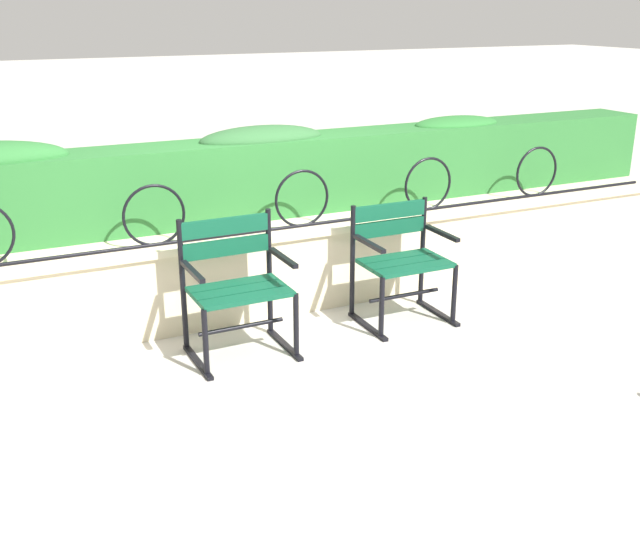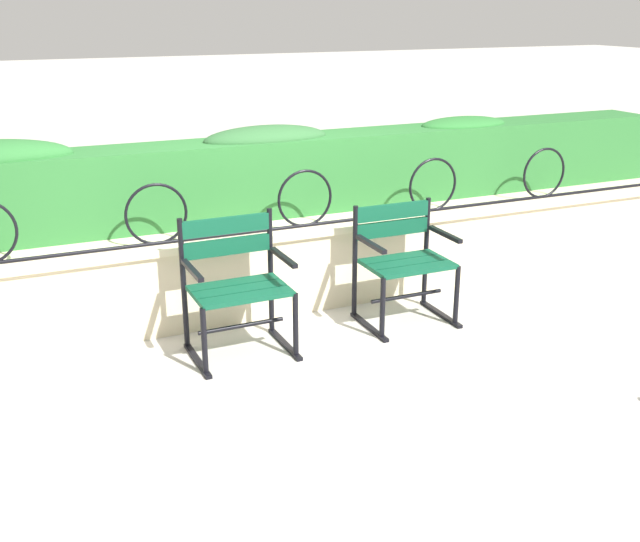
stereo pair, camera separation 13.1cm
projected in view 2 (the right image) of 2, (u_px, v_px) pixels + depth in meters
name	position (u px, v px, depth m)	size (l,w,h in m)	color
ground_plane	(327.00, 357.00, 4.92)	(60.00, 60.00, 0.00)	#BCB7AD
stone_wall	(276.00, 268.00, 5.59)	(7.50, 0.41, 0.63)	beige
iron_arch_fence	(241.00, 210.00, 5.26)	(6.96, 0.02, 0.42)	black
hedge_row	(248.00, 174.00, 5.71)	(7.35, 0.45, 0.69)	#2D7033
park_chair_left	(236.00, 282.00, 4.87)	(0.64, 0.53, 0.89)	#0F4C33
park_chair_right	(402.00, 258.00, 5.37)	(0.63, 0.52, 0.83)	#0F4C33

